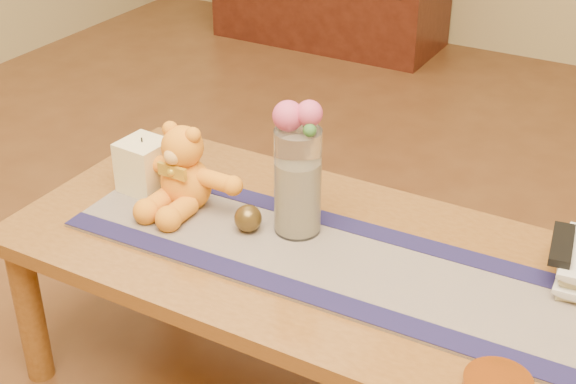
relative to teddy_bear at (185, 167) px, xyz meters
The scene contains 22 objects.
coffee_table_top 0.37m from the teddy_bear, ahead, with size 1.40×0.70×0.04m, color brown.
table_leg_fl 0.55m from the teddy_bear, 134.18° to the right, with size 0.07×0.07×0.41m, color brown.
table_leg_bl 0.54m from the teddy_bear, 136.46° to the left, with size 0.07×0.07×0.41m, color brown.
persian_runner 0.41m from the teddy_bear, ahead, with size 1.20×0.35×0.01m, color #1D1845.
runner_border_near 0.45m from the teddy_bear, 24.69° to the right, with size 1.20×0.06×0.00m, color #191642.
runner_border_far 0.42m from the teddy_bear, 15.22° to the left, with size 1.20×0.06×0.00m, color #191642.
teddy_bear is the anchor object (origin of this frame).
pillar_candle 0.14m from the teddy_bear, behind, with size 0.11×0.11×0.13m, color #F4E7B4.
candle_wick 0.14m from the teddy_bear, behind, with size 0.00×0.00×0.01m, color black.
glass_vase 0.30m from the teddy_bear, ahead, with size 0.11×0.11×0.26m, color silver.
potpourri_fill 0.30m from the teddy_bear, ahead, with size 0.09×0.09×0.18m, color beige.
rose_left 0.34m from the teddy_bear, ahead, with size 0.07×0.07×0.07m, color #C74673.
rose_right 0.38m from the teddy_bear, ahead, with size 0.06×0.06×0.06m, color #C74673.
blue_flower_back 0.37m from the teddy_bear, 11.72° to the left, with size 0.04×0.04×0.04m, color #48489D.
blue_flower_side 0.33m from the teddy_bear, 10.34° to the left, with size 0.04×0.04×0.04m, color #48489D.
leaf_sprig 0.38m from the teddy_bear, ahead, with size 0.03×0.03×0.03m, color #33662D.
bronze_ball 0.21m from the teddy_bear, ahead, with size 0.07×0.07×0.07m, color #503C1A.
book_bottom 0.90m from the teddy_bear, 10.30° to the left, with size 0.17×0.22×0.02m, color beige.
book_lower 0.90m from the teddy_bear, 10.04° to the left, with size 0.16×0.22×0.02m, color beige.
book_upper 0.89m from the teddy_bear, 10.50° to the left, with size 0.17×0.22×0.02m, color beige.
book_top 0.90m from the teddy_bear, 10.17° to the left, with size 0.16×0.22×0.02m, color beige.
tv_remote 0.89m from the teddy_bear, ahead, with size 0.04×0.16×0.02m, color black.
Camera 1 is at (0.74, -1.39, 1.49)m, focal length 50.72 mm.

